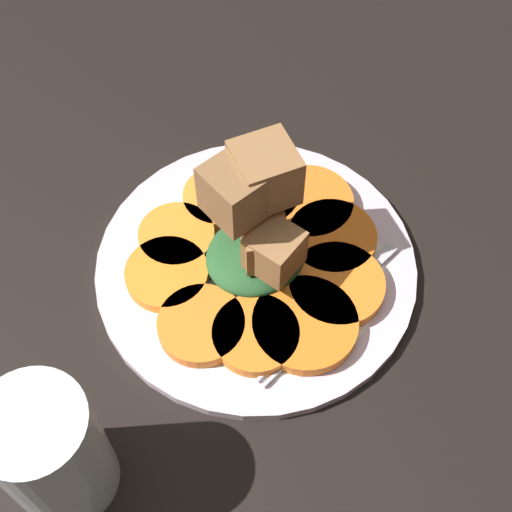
{
  "coord_description": "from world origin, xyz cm",
  "views": [
    {
      "loc": [
        -22.26,
        -25.72,
        56.04
      ],
      "look_at": [
        0.0,
        0.0,
        4.1
      ],
      "focal_mm": 50.0,
      "sensor_mm": 36.0,
      "label": 1
    }
  ],
  "objects": [
    {
      "name": "table_slab",
      "position": [
        0.0,
        0.0,
        1.0
      ],
      "size": [
        120.0,
        120.0,
        2.0
      ],
      "primitive_type": "cube",
      "color": "black",
      "rests_on": "ground"
    },
    {
      "name": "plate",
      "position": [
        0.0,
        0.0,
        2.52
      ],
      "size": [
        28.4,
        28.4,
        1.05
      ],
      "color": "silver",
      "rests_on": "table_slab"
    },
    {
      "name": "carrot_slice_0",
      "position": [
        1.89,
        7.31,
        3.68
      ],
      "size": [
        6.89,
        6.89,
        1.16
      ],
      "primitive_type": "cylinder",
      "color": "orange",
      "rests_on": "plate"
    },
    {
      "name": "carrot_slice_1",
      "position": [
        -3.81,
        6.48,
        3.68
      ],
      "size": [
        6.83,
        6.83,
        1.16
      ],
      "primitive_type": "cylinder",
      "color": "orange",
      "rests_on": "plate"
    },
    {
      "name": "carrot_slice_2",
      "position": [
        -6.87,
        3.85,
        3.68
      ],
      "size": [
        7.23,
        7.23,
        1.16
      ],
      "primitive_type": "cylinder",
      "color": "orange",
      "rests_on": "plate"
    },
    {
      "name": "carrot_slice_3",
      "position": [
        -7.71,
        -1.99,
        3.68
      ],
      "size": [
        7.31,
        7.31,
        1.16
      ],
      "primitive_type": "cylinder",
      "color": "orange",
      "rests_on": "plate"
    },
    {
      "name": "carrot_slice_4",
      "position": [
        -4.88,
        -5.6,
        3.68
      ],
      "size": [
        7.22,
        7.22,
        1.16
      ],
      "primitive_type": "cylinder",
      "color": "orange",
      "rests_on": "plate"
    },
    {
      "name": "carrot_slice_5",
      "position": [
        -1.17,
        -7.54,
        3.68
      ],
      "size": [
        8.83,
        8.83,
        1.16
      ],
      "primitive_type": "cylinder",
      "color": "orange",
      "rests_on": "plate"
    },
    {
      "name": "carrot_slice_6",
      "position": [
        3.46,
        -6.57,
        3.68
      ],
      "size": [
        8.27,
        8.27,
        1.16
      ],
      "primitive_type": "cylinder",
      "color": "orange",
      "rests_on": "plate"
    },
    {
      "name": "carrot_slice_7",
      "position": [
        6.59,
        -2.78,
        3.68
      ],
      "size": [
        7.96,
        7.96,
        1.16
      ],
      "primitive_type": "cylinder",
      "color": "orange",
      "rests_on": "plate"
    },
    {
      "name": "carrot_slice_8",
      "position": [
        7.66,
        1.45,
        3.68
      ],
      "size": [
        8.3,
        8.3,
        1.16
      ],
      "primitive_type": "cylinder",
      "color": "orange",
      "rests_on": "plate"
    },
    {
      "name": "carrot_slice_9",
      "position": [
        4.74,
        5.47,
        3.68
      ],
      "size": [
        8.32,
        8.32,
        1.16
      ],
      "primitive_type": "cylinder",
      "color": "orange",
      "rests_on": "plate"
    },
    {
      "name": "center_pile",
      "position": [
        0.28,
        0.13,
        8.4
      ],
      "size": [
        9.48,
        8.82,
        12.0
      ],
      "color": "#235128",
      "rests_on": "plate"
    },
    {
      "name": "fork",
      "position": [
        0.98,
        -7.6,
        3.3
      ],
      "size": [
        17.75,
        3.2,
        0.4
      ],
      "rotation": [
        0.0,
        0.0,
        0.09
      ],
      "color": "#B2B2B7",
      "rests_on": "plate"
    },
    {
      "name": "water_glass",
      "position": [
        -22.75,
        -4.96,
        8.05
      ],
      "size": [
        7.41,
        7.41,
        12.09
      ],
      "color": "silver",
      "rests_on": "table_slab"
    }
  ]
}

